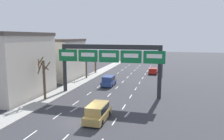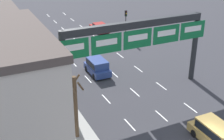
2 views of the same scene
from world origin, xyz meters
name	(u,v)px [view 2 (image 2 of 2)]	position (x,y,z in m)	size (l,w,h in m)	color
lane_dashes	(124,83)	(0.00, 13.50, 0.01)	(6.72, 67.00, 0.01)	white
sign_gantry	(136,40)	(0.00, 11.07, 5.76)	(16.25, 0.70, 7.66)	#232628
suv_blue	(97,66)	(-1.75, 16.90, 1.01)	(1.98, 4.00, 1.82)	navy
suv_gold	(215,133)	(1.52, 0.85, 1.01)	(1.92, 4.48, 1.83)	#A88947
car_red	(100,27)	(5.06, 32.02, 0.73)	(1.99, 4.35, 1.36)	maroon
traffic_light_near_gantry	(126,19)	(7.31, 27.04, 3.16)	(0.30, 0.35, 4.41)	black
tree_bare_closest	(30,46)	(-8.27, 22.47, 2.70)	(1.43, 1.72, 5.23)	brown
tree_bare_second	(18,32)	(-8.53, 29.32, 2.52)	(1.34, 1.33, 4.56)	brown
tree_bare_furthest	(74,102)	(-8.13, 6.24, 3.35)	(1.75, 1.68, 5.92)	brown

